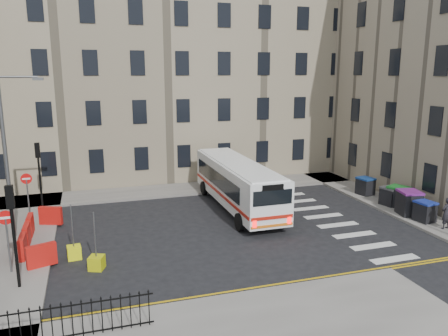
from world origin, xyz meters
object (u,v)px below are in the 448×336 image
wheelie_bin_a (425,211)px  wheelie_bin_b (409,203)px  bus (237,182)px  wheelie_bin_e (365,186)px  bollard_chevron (97,263)px  streetlamp (6,156)px  bollard_yellow (74,252)px  wheelie_bin_c (398,197)px  wheelie_bin_d (390,196)px  pedestrian (446,213)px

wheelie_bin_a → wheelie_bin_b: (-0.05, 1.24, 0.15)m
bus → wheelie_bin_e: bearing=-1.1°
bollard_chevron → bus: bearing=36.4°
wheelie_bin_b → bollard_chevron: size_ratio=2.55×
streetlamp → bollard_yellow: streetlamp is taller
bollard_chevron → streetlamp: bearing=128.4°
wheelie_bin_c → wheelie_bin_d: bearing=98.0°
wheelie_bin_c → bollard_chevron: wheelie_bin_c is taller
wheelie_bin_b → bus: bearing=165.6°
wheelie_bin_c → bollard_yellow: size_ratio=2.47×
bollard_chevron → wheelie_bin_b: bearing=5.7°
streetlamp → wheelie_bin_b: 22.20m
wheelie_bin_b → wheelie_bin_c: 1.54m
wheelie_bin_c → pedestrian: bearing=-115.7°
streetlamp → wheelie_bin_d: 22.21m
wheelie_bin_c → wheelie_bin_e: wheelie_bin_c is taller
wheelie_bin_b → pedestrian: pedestrian is taller
wheelie_bin_d → pedestrian: 4.52m
pedestrian → bus: bearing=-47.1°
wheelie_bin_c → wheelie_bin_d: (-0.28, 0.47, -0.08)m
wheelie_bin_c → wheelie_bin_e: (-0.29, 3.02, -0.06)m
wheelie_bin_a → bollard_chevron: 17.81m
streetlamp → pedestrian: bearing=-14.8°
wheelie_bin_c → pedestrian: 4.05m
wheelie_bin_c → pedestrian: size_ratio=0.86×
wheelie_bin_b → wheelie_bin_a: bearing=-74.8°
wheelie_bin_b → wheelie_bin_c: (0.46, 1.47, -0.07)m
bus → wheelie_bin_e: bus is taller
bus → streetlamp: bearing=-173.9°
bollard_chevron → wheelie_bin_a: bearing=1.7°
wheelie_bin_a → bollard_yellow: wheelie_bin_a is taller
wheelie_bin_e → wheelie_bin_a: bearing=-101.4°
streetlamp → wheelie_bin_c: (22.15, -1.76, -3.53)m
wheelie_bin_e → bollard_yellow: 19.47m
wheelie_bin_c → streetlamp: bearing=153.0°
bus → wheelie_bin_a: (9.12, -5.87, -0.95)m
bus → bollard_chevron: bus is taller
wheelie_bin_a → bollard_yellow: size_ratio=1.91×
streetlamp → wheelie_bin_e: streetlamp is taller
bus → wheelie_bin_a: 10.89m
streetlamp → wheelie_bin_e: (21.87, 1.26, -3.59)m
bus → wheelie_bin_c: bearing=-18.6°
wheelie_bin_b → wheelie_bin_e: (0.17, 4.49, -0.14)m
wheelie_bin_d → pedestrian: (0.06, -4.51, 0.29)m
wheelie_bin_d → bollard_yellow: wheelie_bin_d is taller
wheelie_bin_a → wheelie_bin_e: size_ratio=0.94×
wheelie_bin_a → wheelie_bin_e: wheelie_bin_e is taller
bollard_chevron → wheelie_bin_c: bearing=10.1°
wheelie_bin_e → pedestrian: (0.06, -7.06, 0.27)m
wheelie_bin_d → bollard_yellow: bearing=173.9°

